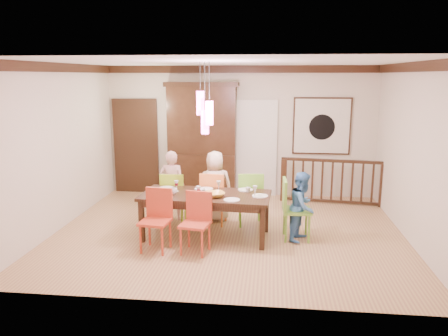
# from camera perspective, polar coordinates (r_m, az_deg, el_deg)

# --- Properties ---
(floor) EXTENTS (6.00, 6.00, 0.00)m
(floor) POSITION_cam_1_polar(r_m,az_deg,el_deg) (7.76, 0.62, -8.26)
(floor) COLOR #9F6C4D
(floor) RESTS_ON ground
(ceiling) EXTENTS (6.00, 6.00, 0.00)m
(ceiling) POSITION_cam_1_polar(r_m,az_deg,el_deg) (7.28, 0.67, 13.69)
(ceiling) COLOR white
(ceiling) RESTS_ON wall_back
(wall_back) EXTENTS (6.00, 0.00, 6.00)m
(wall_back) POSITION_cam_1_polar(r_m,az_deg,el_deg) (9.84, 2.09, 4.78)
(wall_back) COLOR beige
(wall_back) RESTS_ON floor
(wall_left) EXTENTS (0.00, 5.00, 5.00)m
(wall_left) POSITION_cam_1_polar(r_m,az_deg,el_deg) (8.23, -20.64, 2.59)
(wall_left) COLOR beige
(wall_left) RESTS_ON floor
(wall_right) EXTENTS (0.00, 5.00, 5.00)m
(wall_right) POSITION_cam_1_polar(r_m,az_deg,el_deg) (7.69, 23.49, 1.76)
(wall_right) COLOR beige
(wall_right) RESTS_ON floor
(crown_molding) EXTENTS (6.00, 5.00, 0.16)m
(crown_molding) POSITION_cam_1_polar(r_m,az_deg,el_deg) (7.28, 0.67, 13.06)
(crown_molding) COLOR black
(crown_molding) RESTS_ON wall_back
(panel_door) EXTENTS (1.04, 0.07, 2.24)m
(panel_door) POSITION_cam_1_polar(r_m,az_deg,el_deg) (10.31, -11.39, 2.63)
(panel_door) COLOR black
(panel_door) RESTS_ON wall_back
(white_doorway) EXTENTS (0.97, 0.05, 2.22)m
(white_doorway) POSITION_cam_1_polar(r_m,az_deg,el_deg) (9.85, 4.09, 2.41)
(white_doorway) COLOR silver
(white_doorway) RESTS_ON wall_back
(painting) EXTENTS (1.25, 0.06, 1.25)m
(painting) POSITION_cam_1_polar(r_m,az_deg,el_deg) (9.82, 12.65, 5.36)
(painting) COLOR black
(painting) RESTS_ON wall_back
(pendant_cluster) EXTENTS (0.27, 0.21, 1.14)m
(pendant_cluster) POSITION_cam_1_polar(r_m,az_deg,el_deg) (7.05, -2.50, 7.28)
(pendant_cluster) COLOR #FF4CAD
(pendant_cluster) RESTS_ON ceiling
(dining_table) EXTENTS (2.19, 1.10, 0.75)m
(dining_table) POSITION_cam_1_polar(r_m,az_deg,el_deg) (7.31, -2.40, -4.03)
(dining_table) COLOR black
(dining_table) RESTS_ON floor
(chair_far_left) EXTENTS (0.44, 0.44, 0.95)m
(chair_far_left) POSITION_cam_1_polar(r_m,az_deg,el_deg) (8.13, -6.54, -3.34)
(chair_far_left) COLOR #99C322
(chair_far_left) RESTS_ON floor
(chair_far_mid) EXTENTS (0.48, 0.48, 0.98)m
(chair_far_mid) POSITION_cam_1_polar(r_m,az_deg,el_deg) (7.99, -1.29, -3.43)
(chair_far_mid) COLOR orange
(chair_far_mid) RESTS_ON floor
(chair_far_right) EXTENTS (0.50, 0.50, 0.99)m
(chair_far_right) POSITION_cam_1_polar(r_m,az_deg,el_deg) (7.95, 3.43, -3.46)
(chair_far_right) COLOR #71BD33
(chair_far_right) RESTS_ON floor
(chair_near_left) EXTENTS (0.48, 0.48, 0.96)m
(chair_near_left) POSITION_cam_1_polar(r_m,az_deg,el_deg) (6.85, -9.01, -6.29)
(chair_near_left) COLOR #B73921
(chair_near_left) RESTS_ON floor
(chair_near_mid) EXTENTS (0.49, 0.49, 0.93)m
(chair_near_mid) POSITION_cam_1_polar(r_m,az_deg,el_deg) (6.71, -3.81, -6.73)
(chair_near_mid) COLOR #B93E27
(chair_near_mid) RESTS_ON floor
(chair_end_right) EXTENTS (0.48, 0.48, 1.02)m
(chair_end_right) POSITION_cam_1_polar(r_m,az_deg,el_deg) (7.34, 9.51, -4.81)
(chair_end_right) COLOR #70B038
(chair_end_right) RESTS_ON floor
(china_hutch) EXTENTS (1.61, 0.46, 2.55)m
(china_hutch) POSITION_cam_1_polar(r_m,az_deg,el_deg) (9.76, -2.87, 3.67)
(china_hutch) COLOR black
(china_hutch) RESTS_ON floor
(balustrade) EXTENTS (2.17, 0.35, 0.96)m
(balustrade) POSITION_cam_1_polar(r_m,az_deg,el_deg) (9.53, 13.92, -1.61)
(balustrade) COLOR black
(balustrade) RESTS_ON floor
(person_far_left) EXTENTS (0.49, 0.33, 1.32)m
(person_far_left) POSITION_cam_1_polar(r_m,az_deg,el_deg) (8.27, -6.82, -2.26)
(person_far_left) COLOR beige
(person_far_left) RESTS_ON floor
(person_far_mid) EXTENTS (0.74, 0.58, 1.33)m
(person_far_mid) POSITION_cam_1_polar(r_m,az_deg,el_deg) (8.15, -1.17, -2.38)
(person_far_mid) COLOR beige
(person_far_mid) RESTS_ON floor
(person_end_right) EXTENTS (0.62, 0.69, 1.15)m
(person_end_right) POSITION_cam_1_polar(r_m,az_deg,el_deg) (7.32, 10.23, -4.95)
(person_end_right) COLOR #4682C5
(person_end_right) RESTS_ON floor
(serving_bowl) EXTENTS (0.41, 0.41, 0.08)m
(serving_bowl) POSITION_cam_1_polar(r_m,az_deg,el_deg) (7.11, -1.18, -3.47)
(serving_bowl) COLOR gold
(serving_bowl) RESTS_ON dining_table
(small_bowl) EXTENTS (0.24, 0.24, 0.06)m
(small_bowl) POSITION_cam_1_polar(r_m,az_deg,el_deg) (7.43, -3.16, -2.90)
(small_bowl) COLOR white
(small_bowl) RESTS_ON dining_table
(cup_left) EXTENTS (0.14, 0.14, 0.11)m
(cup_left) POSITION_cam_1_polar(r_m,az_deg,el_deg) (7.31, -6.66, -3.01)
(cup_left) COLOR silver
(cup_left) RESTS_ON dining_table
(cup_right) EXTENTS (0.09, 0.09, 0.08)m
(cup_right) POSITION_cam_1_polar(r_m,az_deg,el_deg) (7.40, 3.15, -2.85)
(cup_right) COLOR silver
(cup_right) RESTS_ON dining_table
(plate_far_left) EXTENTS (0.26, 0.26, 0.01)m
(plate_far_left) POSITION_cam_1_polar(r_m,az_deg,el_deg) (7.70, -7.52, -2.60)
(plate_far_left) COLOR white
(plate_far_left) RESTS_ON dining_table
(plate_far_mid) EXTENTS (0.26, 0.26, 0.01)m
(plate_far_mid) POSITION_cam_1_polar(r_m,az_deg,el_deg) (7.58, -2.41, -2.74)
(plate_far_mid) COLOR white
(plate_far_mid) RESTS_ON dining_table
(plate_far_right) EXTENTS (0.26, 0.26, 0.01)m
(plate_far_right) POSITION_cam_1_polar(r_m,az_deg,el_deg) (7.53, 2.82, -2.85)
(plate_far_right) COLOR white
(plate_far_right) RESTS_ON dining_table
(plate_near_left) EXTENTS (0.26, 0.26, 0.01)m
(plate_near_left) POSITION_cam_1_polar(r_m,az_deg,el_deg) (7.12, -8.53, -3.85)
(plate_near_left) COLOR white
(plate_near_left) RESTS_ON dining_table
(plate_near_mid) EXTENTS (0.26, 0.26, 0.01)m
(plate_near_mid) POSITION_cam_1_polar(r_m,az_deg,el_deg) (6.92, 1.02, -4.19)
(plate_near_mid) COLOR white
(plate_near_mid) RESTS_ON dining_table
(plate_end_right) EXTENTS (0.26, 0.26, 0.01)m
(plate_end_right) POSITION_cam_1_polar(r_m,az_deg,el_deg) (7.17, 4.72, -3.64)
(plate_end_right) COLOR white
(plate_end_right) RESTS_ON dining_table
(wine_glass_a) EXTENTS (0.08, 0.08, 0.19)m
(wine_glass_a) POSITION_cam_1_polar(r_m,az_deg,el_deg) (7.47, -6.22, -2.34)
(wine_glass_a) COLOR #590C19
(wine_glass_a) RESTS_ON dining_table
(wine_glass_b) EXTENTS (0.08, 0.08, 0.19)m
(wine_glass_b) POSITION_cam_1_polar(r_m,az_deg,el_deg) (7.39, -0.71, -2.42)
(wine_glass_b) COLOR silver
(wine_glass_b) RESTS_ON dining_table
(wine_glass_c) EXTENTS (0.08, 0.08, 0.19)m
(wine_glass_c) POSITION_cam_1_polar(r_m,az_deg,el_deg) (7.06, -3.34, -3.14)
(wine_glass_c) COLOR #590C19
(wine_glass_c) RESTS_ON dining_table
(wine_glass_d) EXTENTS (0.08, 0.08, 0.19)m
(wine_glass_d) POSITION_cam_1_polar(r_m,az_deg,el_deg) (7.09, 4.07, -3.08)
(wine_glass_d) COLOR silver
(wine_glass_d) RESTS_ON dining_table
(napkin) EXTENTS (0.18, 0.14, 0.01)m
(napkin) POSITION_cam_1_polar(r_m,az_deg,el_deg) (6.94, -3.50, -4.16)
(napkin) COLOR #D83359
(napkin) RESTS_ON dining_table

